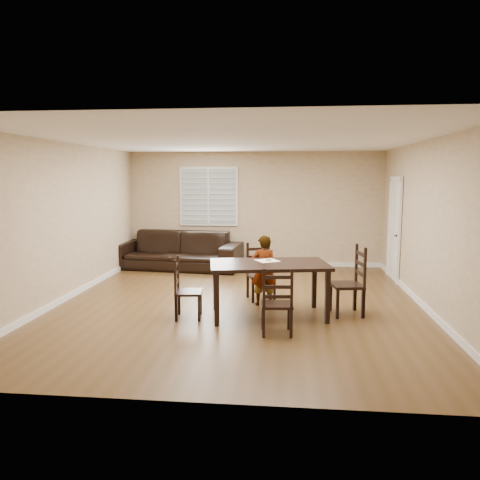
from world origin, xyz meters
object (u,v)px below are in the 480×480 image
(chair_near, at_px, (259,273))
(child, at_px, (264,270))
(dining_table, at_px, (269,269))
(chair_left, at_px, (181,291))
(donut, at_px, (269,259))
(sofa, at_px, (177,250))
(chair_right, at_px, (355,283))
(chair_far, at_px, (277,306))

(chair_near, relative_size, child, 0.84)
(dining_table, xyz_separation_m, chair_near, (-0.21, 1.09, -0.29))
(chair_left, height_order, child, child)
(chair_near, height_order, child, child)
(dining_table, xyz_separation_m, chair_left, (-1.30, -0.23, -0.32))
(chair_left, distance_m, donut, 1.42)
(chair_left, bearing_deg, sofa, 7.52)
(child, bearing_deg, sofa, -66.56)
(chair_near, xyz_separation_m, donut, (0.20, -0.89, 0.40))
(child, bearing_deg, chair_right, 151.81)
(chair_far, relative_size, chair_left, 1.01)
(chair_near, height_order, sofa, chair_near)
(child, relative_size, sofa, 0.40)
(dining_table, bearing_deg, chair_near, 90.98)
(donut, bearing_deg, chair_near, 102.79)
(chair_near, relative_size, chair_left, 1.06)
(chair_near, distance_m, chair_far, 2.02)
(chair_left, height_order, donut, chair_left)
(dining_table, height_order, child, child)
(dining_table, bearing_deg, chair_right, -0.10)
(chair_left, distance_m, chair_right, 2.66)
(chair_far, xyz_separation_m, child, (-0.27, 1.53, 0.16))
(chair_far, distance_m, chair_right, 1.63)
(chair_near, relative_size, sofa, 0.33)
(dining_table, height_order, donut, donut)
(child, bearing_deg, chair_near, -90.35)
(dining_table, distance_m, chair_left, 1.36)
(child, bearing_deg, chair_far, 86.99)
(chair_near, bearing_deg, chair_far, -98.90)
(donut, height_order, sofa, donut)
(dining_table, relative_size, chair_far, 2.05)
(chair_left, xyz_separation_m, donut, (1.29, 0.43, 0.43))
(chair_right, bearing_deg, child, -114.49)
(chair_left, relative_size, child, 0.79)
(child, distance_m, sofa, 3.64)
(chair_right, bearing_deg, chair_far, -54.88)
(chair_near, bearing_deg, chair_left, -148.97)
(chair_far, distance_m, child, 1.56)
(dining_table, distance_m, child, 0.66)
(chair_near, relative_size, chair_right, 0.91)
(donut, distance_m, sofa, 4.06)
(donut, bearing_deg, dining_table, -86.13)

